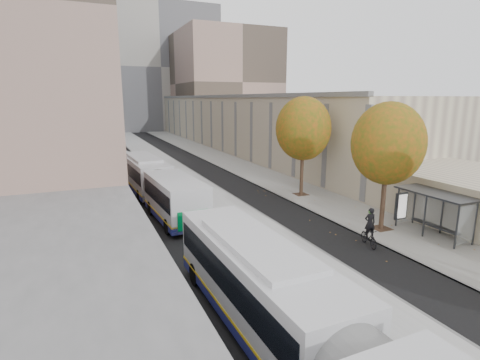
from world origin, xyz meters
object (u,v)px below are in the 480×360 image
bus_near (323,345)px  bus_far (155,182)px  distant_car (119,151)px  bus_shelter (438,199)px  cyclist (369,232)px

bus_near → bus_far: size_ratio=1.01×
distant_car → bus_near: bearing=-106.3°
bus_far → distant_car: size_ratio=4.02×
bus_shelter → distant_car: 41.64m
bus_near → distant_car: 46.77m
bus_near → bus_shelter: bearing=28.5°
bus_shelter → bus_far: bearing=134.5°
bus_far → distant_car: 25.59m
bus_shelter → bus_near: (-13.17, -7.48, -0.61)m
bus_near → distant_car: bus_near is taller
distant_car → bus_shelter: bearing=-87.8°
bus_far → cyclist: bearing=-59.7°
bus_near → cyclist: bus_near is taller
bus_far → cyclist: size_ratio=8.05×
bus_shelter → bus_far: 19.24m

